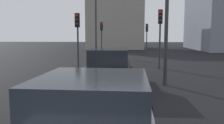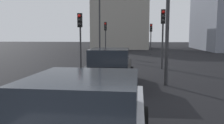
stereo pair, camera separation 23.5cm
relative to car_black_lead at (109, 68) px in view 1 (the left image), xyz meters
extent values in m
cube|color=black|center=(0.06, 0.00, -0.16)|extent=(4.54, 1.92, 0.70)
cube|color=#1E232B|center=(-0.17, 0.00, 0.51)|extent=(2.06, 1.65, 0.65)
cylinder|color=black|center=(1.47, -0.88, -0.45)|extent=(0.64, 0.23, 0.64)
cylinder|color=black|center=(1.43, 0.94, -0.45)|extent=(0.64, 0.23, 0.64)
cylinder|color=black|center=(-1.32, -0.94, -0.45)|extent=(0.64, 0.23, 0.64)
cylinder|color=black|center=(-1.36, 0.88, -0.45)|extent=(0.64, 0.23, 0.64)
cube|color=red|center=(-2.19, -0.70, -0.04)|extent=(0.03, 0.20, 0.11)
cube|color=red|center=(-2.22, 0.61, -0.04)|extent=(0.03, 0.20, 0.11)
cube|color=#1E232B|center=(-6.41, -0.39, 0.47)|extent=(1.83, 1.67, 0.62)
cylinder|color=black|center=(-4.96, -1.34, -0.45)|extent=(0.64, 0.22, 0.64)
cylinder|color=black|center=(-4.95, 0.54, -0.45)|extent=(0.64, 0.22, 0.64)
cylinder|color=#2D2D30|center=(14.79, 2.34, 0.61)|extent=(0.11, 0.11, 2.75)
cube|color=black|center=(14.73, 2.34, 2.43)|extent=(0.22, 0.29, 0.90)
sphere|color=red|center=(14.62, 2.33, 2.70)|extent=(0.20, 0.20, 0.20)
sphere|color=black|center=(14.62, 2.33, 2.43)|extent=(0.20, 0.20, 0.20)
sphere|color=black|center=(14.62, 2.33, 2.16)|extent=(0.20, 0.20, 0.20)
cylinder|color=#2D2D30|center=(5.21, -2.78, 0.70)|extent=(0.11, 0.11, 2.94)
cube|color=black|center=(5.15, -2.77, 2.62)|extent=(0.22, 0.30, 0.90)
sphere|color=red|center=(5.04, -2.76, 2.89)|extent=(0.20, 0.20, 0.20)
sphere|color=black|center=(5.04, -2.76, 2.62)|extent=(0.20, 0.20, 0.20)
sphere|color=black|center=(5.04, -2.76, 2.35)|extent=(0.20, 0.20, 0.20)
cylinder|color=#2D2D30|center=(4.79, 2.55, 0.59)|extent=(0.11, 0.11, 2.72)
cube|color=black|center=(4.73, 2.56, 2.40)|extent=(0.23, 0.30, 0.90)
sphere|color=red|center=(4.62, 2.57, 2.67)|extent=(0.20, 0.20, 0.20)
sphere|color=black|center=(4.62, 2.57, 2.40)|extent=(0.20, 0.20, 0.20)
sphere|color=black|center=(4.62, 2.57, 2.13)|extent=(0.20, 0.20, 0.20)
cylinder|color=#2D2D30|center=(16.59, -2.64, 0.54)|extent=(0.11, 0.11, 2.63)
cube|color=black|center=(16.53, -2.64, 2.31)|extent=(0.20, 0.28, 0.90)
sphere|color=red|center=(16.42, -2.64, 2.58)|extent=(0.20, 0.20, 0.20)
sphere|color=black|center=(16.42, -2.64, 2.31)|extent=(0.20, 0.20, 0.20)
sphere|color=black|center=(16.42, -2.64, 2.04)|extent=(0.20, 0.20, 0.20)
cylinder|color=#2D2D30|center=(0.22, -2.44, 2.62)|extent=(0.16, 0.16, 6.79)
cylinder|color=#2D2D30|center=(12.49, 2.60, 3.28)|extent=(0.16, 0.16, 8.11)
cube|color=gray|center=(27.62, -14.22, 4.01)|extent=(15.23, 6.71, 9.57)
cube|color=gray|center=(29.80, 1.78, 3.85)|extent=(8.57, 9.24, 9.23)
camera|label=1|loc=(-9.78, -0.99, 1.39)|focal=36.27mm
camera|label=2|loc=(-9.76, -1.22, 1.39)|focal=36.27mm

